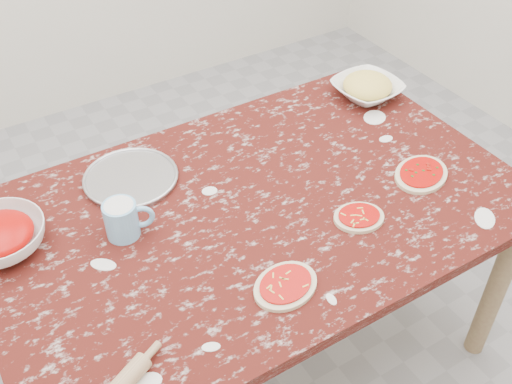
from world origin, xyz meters
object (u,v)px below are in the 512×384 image
object	(u,v)px
pizza_tray	(131,178)
cheese_bowl	(367,89)
worktable	(256,224)
flour_mug	(123,219)
sauce_bowl	(0,238)

from	to	relation	value
pizza_tray	cheese_bowl	size ratio (longest dim) A/B	1.20
worktable	pizza_tray	size ratio (longest dim) A/B	5.51
worktable	cheese_bowl	xyz separation A→B (m)	(0.67, 0.30, 0.11)
cheese_bowl	flour_mug	world-z (taller)	flour_mug
worktable	cheese_bowl	size ratio (longest dim) A/B	6.60
worktable	flour_mug	xyz separation A→B (m)	(-0.38, 0.09, 0.14)
pizza_tray	sauce_bowl	size ratio (longest dim) A/B	1.16
worktable	sauce_bowl	world-z (taller)	sauce_bowl
sauce_bowl	cheese_bowl	distance (m)	1.36
pizza_tray	cheese_bowl	bearing A→B (deg)	-0.17
flour_mug	pizza_tray	bearing A→B (deg)	63.76
pizza_tray	flour_mug	distance (m)	0.25
pizza_tray	sauce_bowl	bearing A→B (deg)	-167.47
sauce_bowl	cheese_bowl	xyz separation A→B (m)	(1.36, 0.09, -0.01)
pizza_tray	cheese_bowl	xyz separation A→B (m)	(0.95, -0.00, 0.02)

